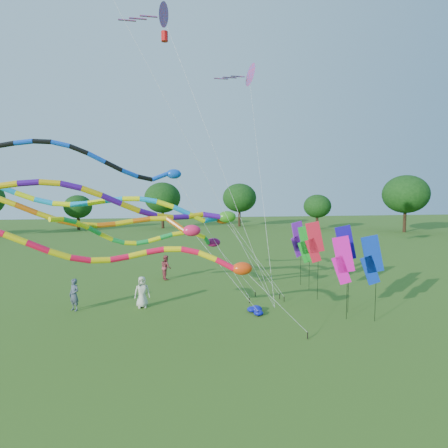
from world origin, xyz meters
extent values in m
plane|color=#2F5C18|center=(0.00, 0.00, 0.00)|extent=(160.00, 160.00, 0.00)
cylinder|color=#382314|center=(37.36, 41.30, 1.19)|extent=(0.50, 0.50, 2.38)
ellipsoid|color=#10340E|center=(37.36, 41.30, 4.29)|extent=(5.02, 5.02, 4.27)
cylinder|color=#382314|center=(26.67, 52.05, 1.56)|extent=(0.50, 0.50, 3.13)
ellipsoid|color=#10340E|center=(26.67, 52.05, 5.65)|extent=(6.60, 6.60, 5.61)
cylinder|color=#382314|center=(11.00, 51.17, 1.38)|extent=(0.50, 0.50, 2.75)
ellipsoid|color=#10340E|center=(11.00, 51.17, 4.97)|extent=(5.81, 5.81, 4.94)
cylinder|color=#382314|center=(-2.61, 52.08, 1.45)|extent=(0.50, 0.50, 2.90)
ellipsoid|color=#10340E|center=(-2.61, 52.08, 5.24)|extent=(6.12, 6.12, 5.21)
cylinder|color=#382314|center=(-17.47, 54.21, 1.45)|extent=(0.50, 0.50, 2.90)
ellipsoid|color=#10340E|center=(-17.47, 54.21, 5.24)|extent=(6.12, 6.12, 5.20)
cylinder|color=black|center=(2.85, 0.46, 0.15)|extent=(0.05, 0.05, 0.30)
cylinder|color=silver|center=(1.39, 0.49, 1.75)|extent=(0.02, 0.02, 4.14)
ellipsoid|color=#F23F0C|center=(-0.07, 0.52, 3.21)|extent=(0.85, 0.55, 0.55)
cylinder|color=#FD0E36|center=(-0.78, 0.63, 3.40)|extent=(0.25, 0.25, 0.83)
cylinder|color=yellow|center=(-1.49, 0.82, 3.73)|extent=(0.25, 0.25, 0.79)
cylinder|color=#FD0E36|center=(-2.20, 0.98, 3.94)|extent=(0.25, 0.25, 0.74)
cylinder|color=yellow|center=(-2.92, 1.09, 4.02)|extent=(0.25, 0.25, 0.72)
cylinder|color=#FD0E36|center=(-3.63, 1.13, 3.96)|extent=(0.25, 0.25, 0.72)
cylinder|color=yellow|center=(-4.35, 1.10, 3.84)|extent=(0.25, 0.25, 0.73)
cylinder|color=#FD0E36|center=(-5.07, 1.01, 3.72)|extent=(0.25, 0.25, 0.73)
cylinder|color=yellow|center=(-5.79, 0.87, 3.68)|extent=(0.25, 0.25, 0.74)
cylinder|color=#FD0E36|center=(-6.51, 0.70, 3.78)|extent=(0.25, 0.25, 0.76)
cylinder|color=yellow|center=(-7.23, 0.52, 4.02)|extent=(0.25, 0.25, 0.80)
cylinder|color=#FD0E36|center=(-7.94, 0.36, 4.35)|extent=(0.25, 0.25, 0.82)
cylinder|color=yellow|center=(-8.66, 0.24, 4.70)|extent=(0.25, 0.25, 0.80)
cylinder|color=black|center=(1.50, 3.68, 0.15)|extent=(0.05, 0.05, 0.30)
cylinder|color=silver|center=(-0.19, 3.70, 2.40)|extent=(0.02, 0.02, 5.42)
ellipsoid|color=#FC1C51|center=(-1.88, 3.72, 4.52)|extent=(0.88, 0.57, 0.57)
cylinder|color=#D85D0B|center=(-2.64, 3.99, 4.80)|extent=(0.26, 0.26, 1.13)
cylinder|color=yellow|center=(-3.47, 4.27, 5.08)|extent=(0.26, 0.26, 0.83)
cylinder|color=#D85D0B|center=(-4.29, 4.27, 5.03)|extent=(0.26, 0.26, 0.83)
cylinder|color=yellow|center=(-5.12, 4.21, 4.92)|extent=(0.26, 0.26, 0.84)
cylinder|color=#D85D0B|center=(-5.95, 4.08, 4.83)|extent=(0.26, 0.26, 0.84)
cylinder|color=yellow|center=(-6.78, 3.92, 4.85)|extent=(0.26, 0.26, 0.85)
cylinder|color=#D85D0B|center=(-7.60, 3.73, 5.00)|extent=(0.26, 0.26, 0.88)
cylinder|color=yellow|center=(-8.43, 3.55, 5.28)|extent=(0.26, 0.26, 0.91)
cylinder|color=#D85D0B|center=(-9.26, 3.41, 5.65)|extent=(0.26, 0.26, 0.92)
cylinder|color=yellow|center=(-10.09, 3.31, 6.01)|extent=(0.26, 0.26, 0.90)
cylinder|color=black|center=(3.71, 6.00, 0.15)|extent=(0.05, 0.05, 0.30)
cylinder|color=silver|center=(1.95, 5.69, 2.67)|extent=(0.02, 0.02, 5.97)
ellipsoid|color=#36921A|center=(0.19, 5.39, 5.06)|extent=(0.98, 0.63, 0.63)
cylinder|color=#410C89|center=(-0.62, 5.48, 5.13)|extent=(0.29, 0.29, 0.99)
cylinder|color=gold|center=(-1.51, 5.49, 5.14)|extent=(0.29, 0.29, 0.89)
cylinder|color=#410C89|center=(-2.34, 5.18, 5.09)|extent=(0.29, 0.29, 0.89)
cylinder|color=gold|center=(-3.17, 4.85, 5.15)|extent=(0.29, 0.29, 0.90)
cylinder|color=#410C89|center=(-4.00, 4.51, 5.34)|extent=(0.29, 0.29, 0.93)
cylinder|color=gold|center=(-4.83, 4.19, 5.66)|extent=(0.29, 0.29, 0.96)
cylinder|color=#410C89|center=(-5.67, 3.91, 6.04)|extent=(0.29, 0.29, 0.96)
cylinder|color=gold|center=(-6.51, 3.69, 6.41)|extent=(0.29, 0.29, 0.94)
cylinder|color=#410C89|center=(-7.37, 3.53, 6.68)|extent=(0.29, 0.29, 0.90)
cylinder|color=gold|center=(-8.24, 3.44, 6.81)|extent=(0.29, 0.29, 0.88)
cylinder|color=#410C89|center=(-9.12, 3.41, 6.80)|extent=(0.29, 0.29, 0.89)
cylinder|color=gold|center=(-10.01, 3.43, 6.71)|extent=(0.29, 0.29, 0.90)
cylinder|color=black|center=(1.65, 6.09, 0.15)|extent=(0.05, 0.05, 0.30)
cylinder|color=silver|center=(-0.50, 5.72, 3.81)|extent=(0.02, 0.02, 8.30)
ellipsoid|color=blue|center=(-2.65, 5.35, 7.34)|extent=(0.78, 0.50, 0.50)
cylinder|color=blue|center=(-3.38, 5.24, 7.19)|extent=(0.23, 0.23, 0.83)
cylinder|color=black|center=(-4.13, 5.04, 7.11)|extent=(0.23, 0.23, 0.81)
cylinder|color=blue|center=(-4.86, 4.72, 7.32)|extent=(0.23, 0.23, 0.84)
cylinder|color=black|center=(-5.59, 4.44, 7.65)|extent=(0.23, 0.23, 0.87)
cylinder|color=blue|center=(-6.33, 4.20, 8.02)|extent=(0.23, 0.23, 0.86)
cylinder|color=black|center=(-7.09, 4.03, 8.36)|extent=(0.23, 0.23, 0.83)
cylinder|color=blue|center=(-7.85, 3.92, 8.59)|extent=(0.23, 0.23, 0.79)
cylinder|color=black|center=(-8.63, 3.88, 8.68)|extent=(0.23, 0.23, 0.78)
cylinder|color=blue|center=(-9.41, 3.90, 8.64)|extent=(0.23, 0.23, 0.80)
cylinder|color=black|center=(-10.20, 3.94, 8.51)|extent=(0.23, 0.23, 0.81)
cylinder|color=black|center=(3.61, 6.51, 0.15)|extent=(0.05, 0.05, 0.30)
cylinder|color=silver|center=(1.86, 6.31, 2.60)|extent=(0.02, 0.02, 5.82)
ellipsoid|color=#C0470B|center=(0.11, 6.12, 4.91)|extent=(0.93, 0.59, 0.59)
cylinder|color=#0D9EEA|center=(-0.64, 5.83, 4.88)|extent=(0.27, 0.27, 0.94)
cylinder|color=#F7FF0D|center=(-1.45, 5.49, 5.04)|extent=(0.27, 0.27, 0.94)
cylinder|color=#0D9EEA|center=(-2.29, 5.32, 5.43)|extent=(0.27, 0.27, 0.93)
cylinder|color=#F7FF0D|center=(-3.13, 5.22, 5.76)|extent=(0.27, 0.27, 0.89)
cylinder|color=#0D9EEA|center=(-3.98, 5.19, 5.98)|extent=(0.27, 0.27, 0.86)
cylinder|color=#F7FF0D|center=(-4.83, 5.22, 6.05)|extent=(0.27, 0.27, 0.86)
cylinder|color=#0D9EEA|center=(-5.69, 5.29, 6.00)|extent=(0.27, 0.27, 0.87)
cylinder|color=#F7FF0D|center=(-6.55, 5.39, 5.89)|extent=(0.27, 0.27, 0.88)
cylinder|color=#0D9EEA|center=(-7.42, 5.48, 5.79)|extent=(0.27, 0.27, 0.87)
cylinder|color=#F7FF0D|center=(-8.28, 5.55, 5.79)|extent=(0.27, 0.27, 0.86)
cylinder|color=#0D9EEA|center=(-9.13, 5.58, 5.93)|extent=(0.27, 0.27, 0.88)
cylinder|color=#F7FF0D|center=(-9.98, 5.54, 6.20)|extent=(0.27, 0.27, 0.91)
cylinder|color=#0D9EEA|center=(-10.82, 5.44, 6.55)|extent=(0.27, 0.27, 0.93)
cylinder|color=black|center=(2.31, 7.31, 0.15)|extent=(0.05, 0.05, 0.30)
cylinder|color=silver|center=(0.92, 6.68, 1.93)|extent=(0.02, 0.02, 4.50)
ellipsoid|color=#880C52|center=(-0.47, 6.04, 3.59)|extent=(0.78, 0.50, 0.50)
cylinder|color=green|center=(-0.93, 5.53, 3.80)|extent=(0.23, 0.23, 0.90)
cylinder|color=#FFF50D|center=(-1.35, 5.07, 4.12)|extent=(0.23, 0.23, 0.62)
cylinder|color=green|center=(-1.92, 4.92, 4.26)|extent=(0.23, 0.23, 0.59)
cylinder|color=#FFF50D|center=(-2.50, 4.81, 4.26)|extent=(0.23, 0.23, 0.60)
cylinder|color=green|center=(-3.10, 4.74, 4.15)|extent=(0.23, 0.23, 0.63)
cylinder|color=#FFF50D|center=(-3.70, 4.68, 3.99)|extent=(0.23, 0.23, 0.63)
cylinder|color=green|center=(-4.30, 4.60, 3.87)|extent=(0.23, 0.23, 0.60)
cylinder|color=#FFF50D|center=(-4.88, 4.50, 3.86)|extent=(0.23, 0.23, 0.59)
cylinder|color=green|center=(-5.44, 4.34, 3.99)|extent=(0.23, 0.23, 0.61)
cylinder|color=#FFF50D|center=(-5.97, 4.12, 4.25)|extent=(0.23, 0.23, 0.65)
cylinder|color=green|center=(-6.48, 3.84, 4.58)|extent=(0.23, 0.23, 0.67)
cylinder|color=#FFF50D|center=(-6.95, 3.50, 4.89)|extent=(0.23, 0.23, 0.66)
cylinder|color=green|center=(-7.41, 3.12, 5.12)|extent=(0.23, 0.23, 0.62)
cylinder|color=#FFF50D|center=(-7.86, 2.71, 5.22)|extent=(0.23, 0.23, 0.61)
cylinder|color=black|center=(2.50, 4.00, 0.15)|extent=(0.04, 0.04, 0.30)
cylinder|color=silver|center=(-0.31, 5.05, 7.97)|extent=(0.01, 0.01, 16.46)
cone|color=purple|center=(-3.12, 6.10, 15.63)|extent=(1.51, 1.57, 1.37)
cube|color=purple|center=(-3.82, 6.10, 15.48)|extent=(0.90, 0.12, 0.04)
cube|color=purple|center=(-4.37, 6.10, 15.36)|extent=(0.90, 0.12, 0.04)
cube|color=purple|center=(-4.92, 6.10, 15.24)|extent=(0.90, 0.12, 0.04)
cylinder|color=red|center=(-3.02, 6.10, 14.53)|extent=(0.36, 0.36, 0.50)
cylinder|color=black|center=(2.50, 4.00, 0.15)|extent=(0.04, 0.04, 0.30)
cylinder|color=silver|center=(-3.46, 3.84, 11.52)|extent=(0.01, 0.01, 25.42)
cylinder|color=black|center=(2.50, 4.00, 0.15)|extent=(0.04, 0.04, 0.30)
cylinder|color=silver|center=(2.41, 6.62, 7.07)|extent=(0.01, 0.01, 14.52)
cone|color=purple|center=(2.31, 9.24, 13.84)|extent=(1.53, 1.64, 1.63)
cube|color=purple|center=(1.61, 9.24, 13.69)|extent=(0.90, 0.12, 0.04)
cube|color=purple|center=(1.06, 9.24, 13.57)|extent=(0.90, 0.12, 0.04)
cube|color=purple|center=(0.51, 9.24, 13.45)|extent=(0.90, 0.12, 0.04)
cylinder|color=black|center=(7.02, 1.99, 1.99)|extent=(0.02, 0.02, 3.97)
cube|color=#0D32B6|center=(6.80, 2.04, 3.37)|extent=(1.14, 0.36, 1.93)
cube|color=#0D32B6|center=(6.73, 2.06, 2.57)|extent=(0.99, 0.32, 1.51)
cylinder|color=black|center=(5.78, 2.52, 1.95)|extent=(0.02, 0.02, 3.90)
cube|color=#F00DA8|center=(5.58, 2.62, 3.30)|extent=(1.08, 0.56, 1.93)
cube|color=#F00DA8|center=(5.51, 2.65, 2.50)|extent=(0.95, 0.49, 1.51)
cylinder|color=black|center=(6.24, 8.34, 1.95)|extent=(0.02, 0.02, 3.89)
cube|color=#169D22|center=(6.02, 8.39, 3.29)|extent=(1.15, 0.33, 1.93)
cube|color=#169D22|center=(5.95, 8.41, 2.49)|extent=(1.00, 0.30, 1.51)
cylinder|color=black|center=(6.13, 9.57, 2.04)|extent=(0.02, 0.02, 4.09)
cube|color=purple|center=(5.92, 9.53, 3.49)|extent=(1.15, 0.31, 1.93)
cube|color=purple|center=(5.84, 9.51, 2.69)|extent=(1.00, 0.28, 1.51)
cylinder|color=black|center=(5.82, 6.09, 2.17)|extent=(0.02, 0.02, 4.34)
cube|color=red|center=(5.61, 6.15, 3.74)|extent=(1.13, 0.42, 1.93)
cube|color=red|center=(5.53, 6.18, 2.94)|extent=(0.98, 0.38, 1.51)
cylinder|color=black|center=(6.41, 3.53, 2.16)|extent=(0.02, 0.02, 4.33)
cube|color=#1C0B9F|center=(6.19, 3.58, 3.73)|extent=(1.14, 0.35, 1.93)
cube|color=#1C0B9F|center=(6.11, 3.60, 2.93)|extent=(1.00, 0.31, 1.51)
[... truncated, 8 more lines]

